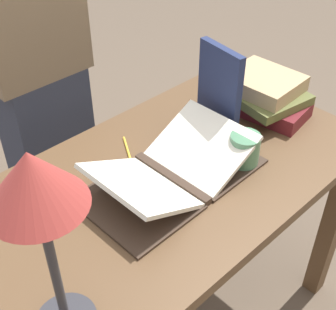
# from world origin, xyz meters

# --- Properties ---
(reading_desk) EXTENTS (1.21, 0.65, 0.74)m
(reading_desk) POSITION_xyz_m (0.00, 0.00, 0.62)
(reading_desk) COLOR brown
(reading_desk) RESTS_ON ground_plane
(open_book) EXTENTS (0.50, 0.28, 0.11)m
(open_book) POSITION_xyz_m (-0.00, 0.03, 0.77)
(open_book) COLOR #38281E
(open_book) RESTS_ON reading_desk
(book_stack_tall) EXTENTS (0.25, 0.32, 0.13)m
(book_stack_tall) POSITION_xyz_m (-0.45, -0.02, 0.81)
(book_stack_tall) COLOR maroon
(book_stack_tall) RESTS_ON reading_desk
(book_standing_upright) EXTENTS (0.05, 0.17, 0.28)m
(book_standing_upright) POSITION_xyz_m (-0.26, -0.05, 0.88)
(book_standing_upright) COLOR #1E284C
(book_standing_upright) RESTS_ON reading_desk
(reading_lamp) EXTENTS (0.16, 0.16, 0.43)m
(reading_lamp) POSITION_xyz_m (0.45, 0.19, 1.09)
(reading_lamp) COLOR #2D2D33
(reading_lamp) RESTS_ON reading_desk
(coffee_mug) EXTENTS (0.11, 0.08, 0.10)m
(coffee_mug) POSITION_xyz_m (-0.19, 0.11, 0.79)
(coffee_mug) COLOR #4C7F5B
(coffee_mug) RESTS_ON reading_desk
(pencil) EXTENTS (0.09, 0.16, 0.01)m
(pencil) POSITION_xyz_m (0.01, -0.14, 0.75)
(pencil) COLOR gold
(pencil) RESTS_ON reading_desk
(person_reader) EXTENTS (0.36, 0.22, 1.62)m
(person_reader) POSITION_xyz_m (-0.03, -0.69, 0.80)
(person_reader) COLOR #2D3342
(person_reader) RESTS_ON ground_plane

